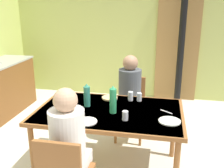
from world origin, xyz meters
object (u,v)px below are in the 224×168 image
person_far_diner (130,88)px  water_bottle_green_near (87,96)px  water_bottle_green_far (113,100)px  dining_table (109,115)px  person_near_diner (68,137)px  serving_bowl_center (65,99)px  chair_far_diner (131,104)px

person_far_diner → water_bottle_green_near: 0.76m
person_far_diner → water_bottle_green_far: 0.78m
water_bottle_green_far → water_bottle_green_near: bearing=158.3°
person_far_diner → water_bottle_green_far: bearing=84.4°
dining_table → water_bottle_green_far: 0.22m
water_bottle_green_far → person_near_diner: bearing=-111.9°
dining_table → water_bottle_green_near: (-0.27, 0.06, 0.19)m
dining_table → person_near_diner: 0.74m
dining_table → person_far_diner: bearing=79.7°
water_bottle_green_near → water_bottle_green_far: water_bottle_green_far is taller
water_bottle_green_near → serving_bowl_center: size_ratio=1.55×
dining_table → person_near_diner: person_near_diner is taller
water_bottle_green_near → serving_bowl_center: (-0.31, 0.11, -0.10)m
person_near_diner → water_bottle_green_near: (-0.06, 0.77, 0.09)m
chair_far_diner → person_far_diner: size_ratio=1.13×
dining_table → serving_bowl_center: (-0.58, 0.17, 0.09)m
person_far_diner → water_bottle_green_far: (-0.08, -0.77, 0.11)m
person_near_diner → serving_bowl_center: person_near_diner is taller
water_bottle_green_near → water_bottle_green_far: size_ratio=0.88×
person_near_diner → serving_bowl_center: size_ratio=4.53×
person_near_diner → water_bottle_green_far: bearing=68.1°
person_far_diner → serving_bowl_center: (-0.71, -0.54, -0.00)m
dining_table → water_bottle_green_far: water_bottle_green_far is taller
person_far_diner → water_bottle_green_near: bearing=58.3°
chair_far_diner → person_far_diner: (-0.00, -0.14, 0.28)m
serving_bowl_center → water_bottle_green_near: bearing=-18.8°
person_far_diner → water_bottle_green_far: person_far_diner is taller
person_far_diner → serving_bowl_center: person_far_diner is taller
person_far_diner → serving_bowl_center: bearing=37.3°
person_far_diner → water_bottle_green_near: person_far_diner is taller
dining_table → person_far_diner: person_far_diner is taller
water_bottle_green_near → person_near_diner: bearing=-85.4°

